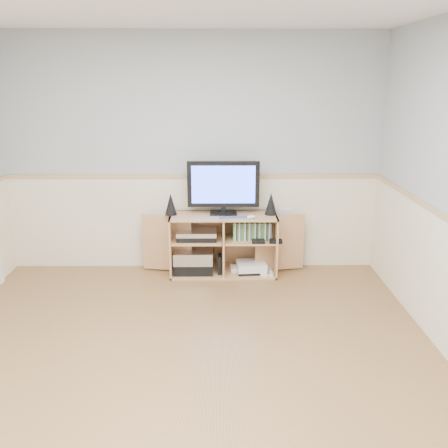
{
  "coord_description": "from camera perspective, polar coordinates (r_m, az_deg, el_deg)",
  "views": [
    {
      "loc": [
        0.29,
        -3.03,
        2.02
      ],
      "look_at": [
        0.33,
        1.2,
        0.79
      ],
      "focal_mm": 40.0,
      "sensor_mm": 36.0,
      "label": 1
    }
  ],
  "objects": [
    {
      "name": "speaker_right",
      "position": [
        5.24,
        5.39,
        2.33
      ],
      "size": [
        0.13,
        0.13,
        0.23
      ],
      "primitive_type": "cone",
      "color": "black",
      "rests_on": "media_cabinet"
    },
    {
      "name": "monitor",
      "position": [
        5.19,
        -0.07,
        4.39
      ],
      "size": [
        0.75,
        0.18,
        0.56
      ],
      "color": "black",
      "rests_on": "media_cabinet"
    },
    {
      "name": "game_consoles",
      "position": [
        5.4,
        3.02,
        -4.95
      ],
      "size": [
        0.45,
        0.3,
        0.11
      ],
      "color": "white",
      "rests_on": "media_cabinet"
    },
    {
      "name": "media_cabinet",
      "position": [
        5.36,
        -0.07,
        -2.12
      ],
      "size": [
        1.75,
        0.42,
        0.65
      ],
      "color": "tan",
      "rests_on": "floor"
    },
    {
      "name": "wall_outlet",
      "position": [
        5.49,
        6.93,
        1.14
      ],
      "size": [
        0.12,
        0.03,
        0.12
      ],
      "primitive_type": "cube",
      "color": "white",
      "rests_on": "wall_back"
    },
    {
      "name": "room",
      "position": [
        3.27,
        -6.6,
        1.91
      ],
      "size": [
        4.04,
        4.54,
        2.54
      ],
      "color": "#A37F48",
      "rests_on": "ground"
    },
    {
      "name": "game_cases",
      "position": [
        5.26,
        3.22,
        -0.76
      ],
      "size": [
        0.41,
        0.13,
        0.19
      ],
      "primitive_type": "cube",
      "color": "#3F8C3F",
      "rests_on": "media_cabinet"
    },
    {
      "name": "av_components",
      "position": [
        5.35,
        -3.31,
        -3.45
      ],
      "size": [
        0.51,
        0.31,
        0.47
      ],
      "color": "black",
      "rests_on": "media_cabinet"
    },
    {
      "name": "mouse",
      "position": [
        5.09,
        3.13,
        0.82
      ],
      "size": [
        0.11,
        0.1,
        0.04
      ],
      "primitive_type": "ellipsoid",
      "rotation": [
        0.0,
        0.0,
        0.4
      ],
      "color": "white",
      "rests_on": "media_cabinet"
    },
    {
      "name": "keyboard",
      "position": [
        5.08,
        1.12,
        0.68
      ],
      "size": [
        0.31,
        0.16,
        0.01
      ],
      "primitive_type": "cube",
      "rotation": [
        0.0,
        0.0,
        0.15
      ],
      "color": "silver",
      "rests_on": "media_cabinet"
    },
    {
      "name": "speaker_left",
      "position": [
        5.23,
        -6.11,
        2.28
      ],
      "size": [
        0.12,
        0.12,
        0.23
      ],
      "primitive_type": "cone",
      "color": "black",
      "rests_on": "media_cabinet"
    }
  ]
}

